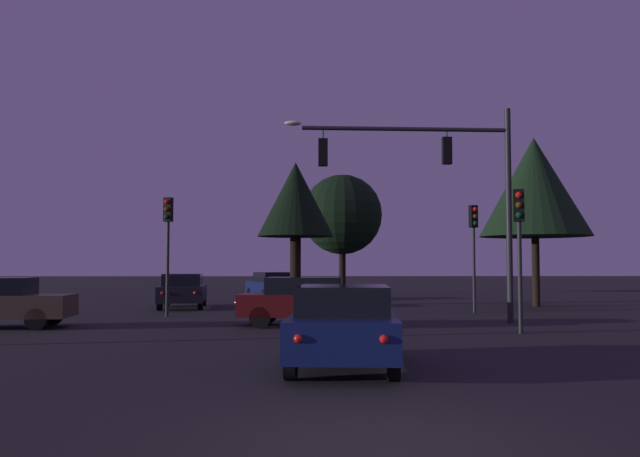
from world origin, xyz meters
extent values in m
plane|color=black|center=(0.00, 24.50, 0.00)|extent=(168.00, 168.00, 0.00)
cylinder|color=#232326|center=(6.04, 14.68, 3.55)|extent=(0.20, 0.20, 7.10)
cylinder|color=#232326|center=(2.62, 14.58, 6.38)|extent=(6.85, 0.34, 0.14)
ellipsoid|color=#F4EACC|center=(-1.10, 14.47, 6.53)|extent=(0.56, 0.28, 0.16)
cylinder|color=#232326|center=(3.99, 14.62, 6.25)|extent=(0.05, 0.05, 0.26)
cube|color=black|center=(3.99, 14.62, 5.67)|extent=(0.31, 0.25, 0.90)
sphere|color=#4C0A0A|center=(3.99, 14.76, 5.95)|extent=(0.18, 0.18, 0.18)
sphere|color=#F9A319|center=(3.99, 14.76, 5.67)|extent=(0.18, 0.18, 0.18)
sphere|color=#0C4219|center=(3.99, 14.76, 5.39)|extent=(0.18, 0.18, 0.18)
cylinder|color=#232326|center=(-0.12, 14.50, 6.20)|extent=(0.05, 0.05, 0.35)
cube|color=black|center=(-0.12, 14.50, 5.58)|extent=(0.31, 0.25, 0.90)
sphere|color=#4C0A0A|center=(-0.12, 14.64, 5.86)|extent=(0.18, 0.18, 0.18)
sphere|color=#F9A319|center=(-0.12, 14.64, 5.58)|extent=(0.18, 0.18, 0.18)
sphere|color=#0C4219|center=(-0.12, 14.64, 5.30)|extent=(0.18, 0.18, 0.18)
cylinder|color=#232326|center=(5.27, 11.34, 1.56)|extent=(0.12, 0.12, 3.12)
cube|color=black|center=(5.27, 11.34, 3.57)|extent=(0.36, 0.32, 0.90)
sphere|color=red|center=(5.22, 11.21, 3.85)|extent=(0.18, 0.18, 0.18)
sphere|color=#56380C|center=(5.22, 11.21, 3.57)|extent=(0.18, 0.18, 0.18)
sphere|color=#0C4219|center=(5.22, 11.21, 3.29)|extent=(0.18, 0.18, 0.18)
cylinder|color=#232326|center=(6.13, 19.53, 1.70)|extent=(0.12, 0.12, 3.41)
cube|color=black|center=(6.13, 19.53, 3.86)|extent=(0.35, 0.31, 0.90)
sphere|color=red|center=(6.17, 19.40, 4.14)|extent=(0.18, 0.18, 0.18)
sphere|color=#56380C|center=(6.17, 19.40, 3.86)|extent=(0.18, 0.18, 0.18)
sphere|color=#0C4219|center=(6.17, 19.40, 3.58)|extent=(0.18, 0.18, 0.18)
cylinder|color=#232326|center=(-5.77, 17.83, 1.76)|extent=(0.12, 0.12, 3.51)
cube|color=black|center=(-5.77, 17.83, 3.96)|extent=(0.36, 0.31, 0.90)
sphere|color=red|center=(-5.81, 17.70, 4.24)|extent=(0.18, 0.18, 0.18)
sphere|color=#56380C|center=(-5.81, 17.70, 3.96)|extent=(0.18, 0.18, 0.18)
sphere|color=#0C4219|center=(-5.81, 17.70, 3.68)|extent=(0.18, 0.18, 0.18)
cube|color=#0F1947|center=(-0.05, 5.31, 0.66)|extent=(2.24, 4.25, 0.68)
cube|color=black|center=(-0.07, 5.16, 1.26)|extent=(1.81, 2.35, 0.52)
cylinder|color=black|center=(-0.78, 6.73, 0.32)|extent=(0.25, 0.65, 0.64)
cylinder|color=black|center=(0.91, 6.59, 0.32)|extent=(0.25, 0.65, 0.64)
cylinder|color=black|center=(-1.01, 4.04, 0.32)|extent=(0.25, 0.65, 0.64)
cylinder|color=black|center=(0.67, 3.89, 0.32)|extent=(0.25, 0.65, 0.64)
sphere|color=red|center=(-0.89, 3.32, 0.76)|extent=(0.14, 0.14, 0.14)
sphere|color=red|center=(0.43, 3.20, 0.76)|extent=(0.14, 0.14, 0.14)
cylinder|color=black|center=(-8.67, 14.33, 0.32)|extent=(0.65, 0.24, 0.64)
cylinder|color=black|center=(-8.56, 12.73, 0.32)|extent=(0.65, 0.24, 0.64)
cube|color=#4C0F0F|center=(-0.57, 13.77, 0.66)|extent=(4.47, 2.15, 0.68)
cube|color=black|center=(-0.72, 13.78, 1.26)|extent=(2.46, 1.72, 0.52)
cylinder|color=black|center=(0.93, 14.41, 0.32)|extent=(0.66, 0.26, 0.64)
cylinder|color=black|center=(0.78, 12.86, 0.32)|extent=(0.66, 0.26, 0.64)
cylinder|color=black|center=(-1.91, 14.68, 0.32)|extent=(0.66, 0.26, 0.64)
cylinder|color=black|center=(-2.06, 13.13, 0.32)|extent=(0.66, 0.26, 0.64)
sphere|color=red|center=(-2.67, 14.58, 0.76)|extent=(0.14, 0.14, 0.14)
sphere|color=red|center=(-2.78, 13.36, 0.76)|extent=(0.14, 0.14, 0.14)
cube|color=black|center=(-6.03, 22.72, 0.66)|extent=(2.30, 4.72, 0.68)
cube|color=black|center=(-6.02, 22.57, 1.26)|extent=(1.84, 2.60, 0.52)
cylinder|color=black|center=(-7.01, 24.14, 0.32)|extent=(0.26, 0.66, 0.64)
cylinder|color=black|center=(-5.34, 24.30, 0.32)|extent=(0.26, 0.66, 0.64)
cylinder|color=black|center=(-6.73, 21.14, 0.32)|extent=(0.26, 0.66, 0.64)
cylinder|color=black|center=(-5.06, 21.30, 0.32)|extent=(0.26, 0.66, 0.64)
sphere|color=red|center=(-6.48, 20.38, 0.76)|extent=(0.14, 0.14, 0.14)
sphere|color=red|center=(-5.16, 20.50, 0.76)|extent=(0.14, 0.14, 0.14)
cube|color=#0F1947|center=(-2.37, 29.51, 0.66)|extent=(3.19, 4.38, 0.68)
cube|color=black|center=(-2.32, 29.37, 1.26)|extent=(2.28, 2.58, 0.52)
cylinder|color=black|center=(-3.63, 30.42, 0.32)|extent=(0.42, 0.67, 0.64)
cylinder|color=black|center=(-2.06, 31.03, 0.32)|extent=(0.42, 0.67, 0.64)
cylinder|color=black|center=(-2.68, 27.98, 0.32)|extent=(0.42, 0.67, 0.64)
cylinder|color=black|center=(-1.12, 28.59, 0.32)|extent=(0.42, 0.67, 0.64)
sphere|color=red|center=(-2.26, 27.41, 0.76)|extent=(0.14, 0.14, 0.14)
sphere|color=red|center=(-1.04, 27.89, 0.76)|extent=(0.14, 0.14, 0.14)
cylinder|color=black|center=(-1.07, 24.31, 1.62)|extent=(0.51, 0.51, 3.24)
cone|color=black|center=(-1.07, 24.31, 5.01)|extent=(3.60, 3.60, 3.53)
cylinder|color=black|center=(1.97, 37.44, 1.71)|extent=(0.46, 0.46, 3.41)
sphere|color=black|center=(1.97, 37.44, 5.29)|extent=(5.36, 5.36, 5.36)
cylinder|color=black|center=(9.98, 23.29, 1.61)|extent=(0.35, 0.35, 3.22)
cone|color=black|center=(9.98, 23.29, 5.52)|extent=(5.07, 5.07, 4.61)
camera|label=1|loc=(-0.86, -7.09, 1.90)|focal=37.48mm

